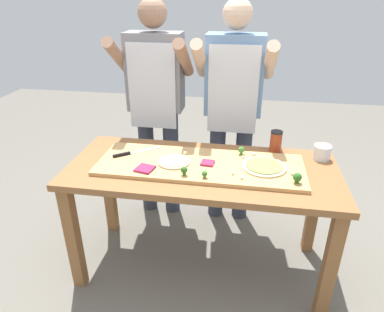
# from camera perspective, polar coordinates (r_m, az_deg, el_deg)

# --- Properties ---
(ground_plane) EXTENTS (8.00, 8.00, 0.00)m
(ground_plane) POSITION_cam_1_polar(r_m,az_deg,el_deg) (2.49, 1.46, -17.52)
(ground_plane) COLOR #6B665B
(prep_table) EXTENTS (1.60, 0.69, 0.77)m
(prep_table) POSITION_cam_1_polar(r_m,az_deg,el_deg) (2.10, 1.66, -4.51)
(prep_table) COLOR brown
(prep_table) RESTS_ON ground
(cutting_board) EXTENTS (1.21, 0.43, 0.02)m
(cutting_board) POSITION_cam_1_polar(r_m,az_deg,el_deg) (2.04, 1.36, -1.46)
(cutting_board) COLOR tan
(cutting_board) RESTS_ON prep_table
(chefs_knife) EXTENTS (0.27, 0.21, 0.02)m
(chefs_knife) POSITION_cam_1_polar(r_m,az_deg,el_deg) (2.18, -10.12, 0.50)
(chefs_knife) COLOR #B7BABF
(chefs_knife) RESTS_ON cutting_board
(pizza_whole_cheese_artichoke) EXTENTS (0.19, 0.19, 0.02)m
(pizza_whole_cheese_artichoke) POSITION_cam_1_polar(r_m,az_deg,el_deg) (2.04, -3.00, -0.91)
(pizza_whole_cheese_artichoke) COLOR beige
(pizza_whole_cheese_artichoke) RESTS_ON cutting_board
(pizza_whole_pesto_green) EXTENTS (0.26, 0.26, 0.02)m
(pizza_whole_pesto_green) POSITION_cam_1_polar(r_m,az_deg,el_deg) (2.02, 11.88, -1.70)
(pizza_whole_pesto_green) COLOR beige
(pizza_whole_pesto_green) RESTS_ON cutting_board
(pizza_slice_near_left) EXTENTS (0.08, 0.08, 0.01)m
(pizza_slice_near_left) POSITION_cam_1_polar(r_m,az_deg,el_deg) (2.02, 2.60, -1.18)
(pizza_slice_near_left) COLOR #9E234C
(pizza_slice_near_left) RESTS_ON cutting_board
(pizza_slice_near_right) EXTENTS (0.12, 0.12, 0.01)m
(pizza_slice_near_right) POSITION_cam_1_polar(r_m,az_deg,el_deg) (1.98, -7.83, -2.10)
(pizza_slice_near_right) COLOR #9E234C
(pizza_slice_near_right) RESTS_ON cutting_board
(broccoli_floret_front_mid) EXTENTS (0.03, 0.03, 0.04)m
(broccoli_floret_front_mid) POSITION_cam_1_polar(r_m,az_deg,el_deg) (1.87, 2.10, -2.98)
(broccoli_floret_front_mid) COLOR #3F7220
(broccoli_floret_front_mid) RESTS_ON cutting_board
(broccoli_floret_back_right) EXTENTS (0.04, 0.04, 0.05)m
(broccoli_floret_back_right) POSITION_cam_1_polar(r_m,az_deg,el_deg) (1.89, -1.32, -2.37)
(broccoli_floret_back_right) COLOR #366618
(broccoli_floret_back_right) RESTS_ON cutting_board
(broccoli_floret_center_left) EXTENTS (0.05, 0.05, 0.06)m
(broccoli_floret_center_left) POSITION_cam_1_polar(r_m,az_deg,el_deg) (1.90, 17.08, -3.42)
(broccoli_floret_center_left) COLOR #366618
(broccoli_floret_center_left) RESTS_ON cutting_board
(broccoli_floret_back_mid) EXTENTS (0.04, 0.04, 0.05)m
(broccoli_floret_back_mid) POSITION_cam_1_polar(r_m,az_deg,el_deg) (2.15, 8.18, 0.99)
(broccoli_floret_back_mid) COLOR #487A23
(broccoli_floret_back_mid) RESTS_ON cutting_board
(cheese_crumble_a) EXTENTS (0.03, 0.03, 0.02)m
(cheese_crumble_a) POSITION_cam_1_polar(r_m,az_deg,el_deg) (2.15, 10.18, 0.25)
(cheese_crumble_a) COLOR white
(cheese_crumble_a) RESTS_ON cutting_board
(cheese_crumble_b) EXTENTS (0.02, 0.02, 0.01)m
(cheese_crumble_b) POSITION_cam_1_polar(r_m,az_deg,el_deg) (1.88, 8.27, -3.63)
(cheese_crumble_b) COLOR white
(cheese_crumble_b) RESTS_ON cutting_board
(cheese_crumble_c) EXTENTS (0.02, 0.02, 0.02)m
(cheese_crumble_c) POSITION_cam_1_polar(r_m,az_deg,el_deg) (2.14, -1.16, 0.48)
(cheese_crumble_c) COLOR silver
(cheese_crumble_c) RESTS_ON cutting_board
(cheese_crumble_d) EXTENTS (0.02, 0.02, 0.01)m
(cheese_crumble_d) POSITION_cam_1_polar(r_m,az_deg,el_deg) (1.98, 16.29, -2.86)
(cheese_crumble_d) COLOR silver
(cheese_crumble_d) RESTS_ON cutting_board
(cheese_crumble_e) EXTENTS (0.02, 0.02, 0.01)m
(cheese_crumble_e) POSITION_cam_1_polar(r_m,az_deg,el_deg) (2.11, 8.43, -0.21)
(cheese_crumble_e) COLOR white
(cheese_crumble_e) RESTS_ON cutting_board
(cheese_crumble_f) EXTENTS (0.02, 0.02, 0.01)m
(cheese_crumble_f) POSITION_cam_1_polar(r_m,az_deg,el_deg) (1.92, 6.81, -2.89)
(cheese_crumble_f) COLOR silver
(cheese_crumble_f) RESTS_ON cutting_board
(flour_cup) EXTENTS (0.11, 0.11, 0.09)m
(flour_cup) POSITION_cam_1_polar(r_m,az_deg,el_deg) (2.26, 20.74, 0.46)
(flour_cup) COLOR white
(flour_cup) RESTS_ON prep_table
(sauce_jar) EXTENTS (0.08, 0.08, 0.14)m
(sauce_jar) POSITION_cam_1_polar(r_m,az_deg,el_deg) (2.27, 13.75, 2.36)
(sauce_jar) COLOR #99381E
(sauce_jar) RESTS_ON prep_table
(cook_left) EXTENTS (0.54, 0.39, 1.67)m
(cook_left) POSITION_cam_1_polar(r_m,az_deg,el_deg) (2.59, -6.00, 9.81)
(cook_left) COLOR #333847
(cook_left) RESTS_ON ground
(cook_right) EXTENTS (0.54, 0.39, 1.67)m
(cook_right) POSITION_cam_1_polar(r_m,az_deg,el_deg) (2.51, 6.83, 9.20)
(cook_right) COLOR #333847
(cook_right) RESTS_ON ground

